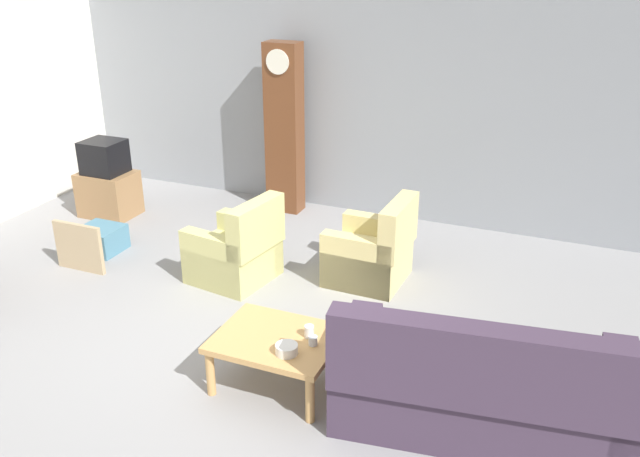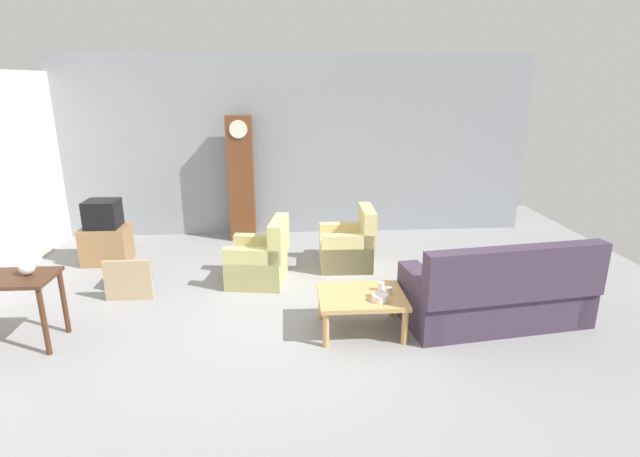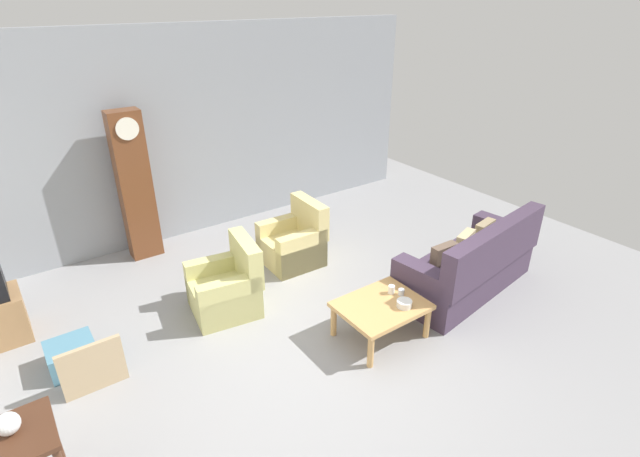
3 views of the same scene
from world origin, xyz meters
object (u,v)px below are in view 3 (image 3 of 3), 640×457
at_px(armchair_olive_near, 227,289).
at_px(glass_dome_cloche, 8,424).
at_px(bowl_white_stacked, 404,304).
at_px(coffee_table_wood, 381,309).
at_px(armchair_olive_far, 294,243).
at_px(framed_picture_leaning, 93,368).
at_px(grandfather_clock, 135,187).
at_px(couch_floral, 470,266).
at_px(cup_blue_rimmed, 401,292).
at_px(storage_box_blue, 72,355).
at_px(cup_white_porcelain, 391,289).

relative_size(armchair_olive_near, glass_dome_cloche, 5.59).
bearing_deg(armchair_olive_near, bowl_white_stacked, -50.53).
xyz_separation_m(coffee_table_wood, bowl_white_stacked, (0.17, -0.18, 0.10)).
distance_m(armchair_olive_far, framed_picture_leaning, 3.14).
height_order(grandfather_clock, glass_dome_cloche, grandfather_clock).
relative_size(couch_floral, framed_picture_leaning, 3.67).
bearing_deg(armchair_olive_near, coffee_table_wood, -51.07).
bearing_deg(glass_dome_cloche, grandfather_clock, 60.99).
distance_m(armchair_olive_near, cup_blue_rimmed, 2.11).
bearing_deg(cup_blue_rimmed, armchair_olive_far, 95.45).
height_order(armchair_olive_near, bowl_white_stacked, armchair_olive_near).
bearing_deg(storage_box_blue, grandfather_clock, 55.01).
height_order(grandfather_clock, bowl_white_stacked, grandfather_clock).
bearing_deg(framed_picture_leaning, grandfather_clock, 62.89).
xyz_separation_m(cup_blue_rimmed, bowl_white_stacked, (-0.14, -0.19, 0.00)).
bearing_deg(bowl_white_stacked, cup_white_porcelain, 76.91).
height_order(framed_picture_leaning, cup_white_porcelain, same).
distance_m(couch_floral, glass_dome_cloche, 5.15).
xyz_separation_m(couch_floral, glass_dome_cloche, (-5.12, -0.04, 0.51)).
relative_size(couch_floral, cup_white_porcelain, 22.27).
relative_size(grandfather_clock, cup_white_porcelain, 22.05).
distance_m(armchair_olive_near, cup_white_porcelain, 2.00).
distance_m(grandfather_clock, storage_box_blue, 2.62).
xyz_separation_m(glass_dome_cloche, cup_white_porcelain, (3.76, 0.09, -0.37)).
relative_size(coffee_table_wood, glass_dome_cloche, 5.83).
height_order(armchair_olive_near, coffee_table_wood, armchair_olive_near).
distance_m(coffee_table_wood, framed_picture_leaning, 3.04).
bearing_deg(framed_picture_leaning, armchair_olive_near, 15.70).
bearing_deg(cup_white_porcelain, armchair_olive_near, 135.98).
height_order(armchair_olive_near, glass_dome_cloche, glass_dome_cloche).
distance_m(armchair_olive_far, grandfather_clock, 2.40).
distance_m(armchair_olive_far, glass_dome_cloche, 4.19).
height_order(armchair_olive_near, storage_box_blue, armchair_olive_near).
height_order(couch_floral, framed_picture_leaning, couch_floral).
distance_m(glass_dome_cloche, cup_blue_rimmed, 3.85).
bearing_deg(couch_floral, cup_blue_rimmed, -178.05).
bearing_deg(bowl_white_stacked, glass_dome_cloche, 177.10).
height_order(glass_dome_cloche, cup_blue_rimmed, glass_dome_cloche).
relative_size(armchair_olive_far, coffee_table_wood, 0.96).
xyz_separation_m(armchair_olive_far, coffee_table_wood, (-0.12, -2.01, 0.07)).
bearing_deg(cup_white_porcelain, grandfather_clock, 118.21).
relative_size(armchair_olive_far, bowl_white_stacked, 5.36).
distance_m(coffee_table_wood, cup_white_porcelain, 0.28).
bearing_deg(storage_box_blue, couch_floral, -17.57).
height_order(grandfather_clock, storage_box_blue, grandfather_clock).
bearing_deg(armchair_olive_near, framed_picture_leaning, -164.30).
distance_m(armchair_olive_far, bowl_white_stacked, 2.20).
distance_m(armchair_olive_near, grandfather_clock, 2.20).
distance_m(coffee_table_wood, bowl_white_stacked, 0.27).
bearing_deg(glass_dome_cloche, armchair_olive_near, 32.31).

